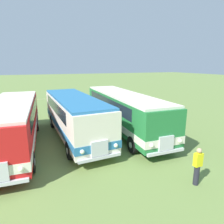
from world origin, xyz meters
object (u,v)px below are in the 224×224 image
Objects in this scene: bus_seventh_in_row at (74,114)px; marshal_person at (197,166)px; bus_sixth_in_row at (13,121)px; bus_eighth_in_row at (123,109)px.

bus_seventh_in_row is 5.76× the size of marshal_person.
bus_sixth_in_row and bus_eighth_in_row have the same top height.
bus_eighth_in_row is (3.91, 0.17, 0.01)m from bus_seventh_in_row.
bus_sixth_in_row is 1.03× the size of bus_seventh_in_row.
bus_eighth_in_row is 8.03m from marshal_person.
bus_sixth_in_row and bus_seventh_in_row have the same top height.
bus_sixth_in_row is 0.88× the size of bus_eighth_in_row.
bus_eighth_in_row is at bearing 4.96° from bus_sixth_in_row.
bus_sixth_in_row is 7.84m from bus_eighth_in_row.
bus_sixth_in_row is 10.63m from marshal_person.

